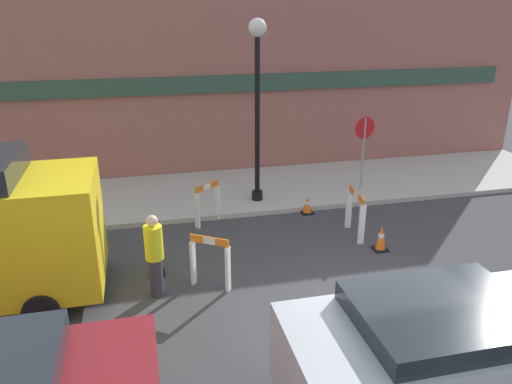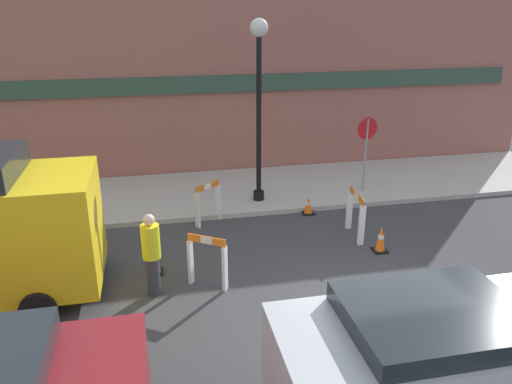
# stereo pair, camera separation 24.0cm
# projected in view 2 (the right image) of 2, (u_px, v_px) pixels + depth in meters

# --- Properties ---
(ground_plane) EXTENTS (60.00, 60.00, 0.00)m
(ground_plane) POSITION_uv_depth(u_px,v_px,m) (360.00, 315.00, 8.63)
(ground_plane) COLOR #38383A
(sidewalk_slab) EXTENTS (18.00, 3.48, 0.13)m
(sidewalk_slab) POSITION_uv_depth(u_px,v_px,m) (274.00, 188.00, 14.31)
(sidewalk_slab) COLOR #ADA89E
(sidewalk_slab) RESTS_ON ground_plane
(storefront_facade) EXTENTS (18.00, 0.22, 5.50)m
(storefront_facade) POSITION_uv_depth(u_px,v_px,m) (261.00, 84.00, 15.00)
(storefront_facade) COLOR #93564C
(storefront_facade) RESTS_ON ground_plane
(streetlamp_post) EXTENTS (0.44, 0.44, 4.59)m
(streetlamp_post) POSITION_uv_depth(u_px,v_px,m) (259.00, 87.00, 12.25)
(streetlamp_post) COLOR black
(streetlamp_post) RESTS_ON sidewalk_slab
(stop_sign) EXTENTS (0.59, 0.12, 2.07)m
(stop_sign) POSITION_uv_depth(u_px,v_px,m) (366.00, 142.00, 13.46)
(stop_sign) COLOR gray
(stop_sign) RESTS_ON sidewalk_slab
(barricade_0) EXTENTS (0.19, 0.93, 1.08)m
(barricade_0) POSITION_uv_depth(u_px,v_px,m) (356.00, 213.00, 11.30)
(barricade_0) COLOR white
(barricade_0) RESTS_ON ground_plane
(barricade_1) EXTENTS (0.67, 0.54, 1.03)m
(barricade_1) POSITION_uv_depth(u_px,v_px,m) (208.00, 202.00, 12.01)
(barricade_1) COLOR white
(barricade_1) RESTS_ON ground_plane
(barricade_2) EXTENTS (0.72, 0.54, 1.05)m
(barricade_2) POSITION_uv_depth(u_px,v_px,m) (207.00, 260.00, 9.29)
(barricade_2) COLOR white
(barricade_2) RESTS_ON ground_plane
(traffic_cone_0) EXTENTS (0.30, 0.30, 0.61)m
(traffic_cone_0) POSITION_uv_depth(u_px,v_px,m) (154.00, 260.00, 9.85)
(traffic_cone_0) COLOR black
(traffic_cone_0) RESTS_ON ground_plane
(traffic_cone_1) EXTENTS (0.30, 0.30, 0.47)m
(traffic_cone_1) POSITION_uv_depth(u_px,v_px,m) (308.00, 205.00, 12.66)
(traffic_cone_1) COLOR black
(traffic_cone_1) RESTS_ON ground_plane
(traffic_cone_2) EXTENTS (0.30, 0.30, 0.59)m
(traffic_cone_2) POSITION_uv_depth(u_px,v_px,m) (381.00, 239.00, 10.72)
(traffic_cone_2) COLOR black
(traffic_cone_2) RESTS_ON ground_plane
(person_worker) EXTENTS (0.46, 0.46, 1.60)m
(person_worker) POSITION_uv_depth(u_px,v_px,m) (152.00, 252.00, 8.94)
(person_worker) COLOR #33333D
(person_worker) RESTS_ON ground_plane
(parked_car_1) EXTENTS (3.81, 1.97, 1.68)m
(parked_car_1) POSITION_uv_depth(u_px,v_px,m) (427.00, 357.00, 6.18)
(parked_car_1) COLOR #B7BABF
(parked_car_1) RESTS_ON ground_plane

